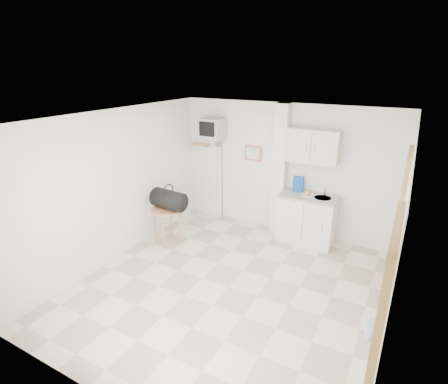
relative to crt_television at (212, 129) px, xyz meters
The scene contains 7 objects.
ground 3.15m from the crt_television, 54.36° to the right, with size 4.50×4.50×0.00m, color beige.
room_envelope 2.60m from the crt_television, 48.84° to the right, with size 4.24×4.54×2.55m.
kitchenette 2.32m from the crt_television, ahead, with size 1.03×0.58×2.10m.
crt_television is the anchor object (origin of this frame).
round_table 1.92m from the crt_television, 98.53° to the right, with size 0.56×0.56×0.68m.
duffel_bag 1.70m from the crt_television, 97.23° to the right, with size 0.67×0.41×0.47m.
water_bottle 4.43m from the crt_television, 32.08° to the right, with size 0.11×0.11×0.32m.
Camera 1 is at (2.06, -3.93, 3.13)m, focal length 28.00 mm.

